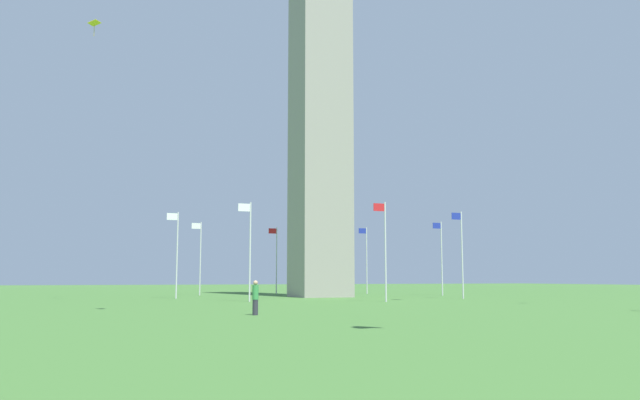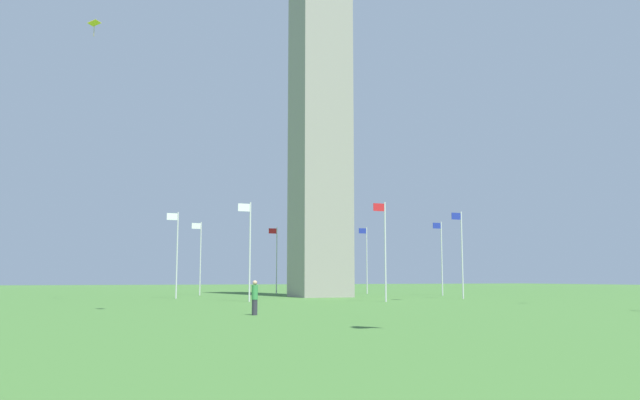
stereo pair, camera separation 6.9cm
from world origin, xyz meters
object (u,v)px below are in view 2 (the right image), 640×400
object	(u,v)px
person_green_shirt	(255,298)
flagpole_e	(385,247)
flagpole_ne	(249,247)
flagpole_nw	(200,255)
obelisk_monument	(320,67)
flagpole_n	(177,251)
flagpole_w	(276,257)
flagpole_s	(441,255)
flagpole_sw	(366,257)
flagpole_se	(461,251)
kite_yellow_diamond	(94,24)

from	to	relation	value
person_green_shirt	flagpole_e	bearing A→B (deg)	-26.98
flagpole_ne	flagpole_nw	world-z (taller)	same
obelisk_monument	flagpole_ne	size ratio (longest dim) A/B	5.95
flagpole_n	flagpole_w	size ratio (longest dim) A/B	1.00
flagpole_w	person_green_shirt	distance (m)	46.29
flagpole_s	flagpole_n	bearing A→B (deg)	-0.00
flagpole_nw	flagpole_ne	bearing A→B (deg)	90.00
person_green_shirt	flagpole_sw	bearing A→B (deg)	-13.75
person_green_shirt	flagpole_s	bearing A→B (deg)	-26.46
flagpole_ne	flagpole_se	world-z (taller)	same
kite_yellow_diamond	flagpole_nw	bearing A→B (deg)	-126.82
obelisk_monument	flagpole_nw	world-z (taller)	obelisk_monument
flagpole_ne	flagpole_e	xyz separation A→B (m)	(-10.27, 4.25, 0.00)
flagpole_s	person_green_shirt	bearing A→B (deg)	44.47
obelisk_monument	kite_yellow_diamond	xyz separation A→B (m)	(22.95, 6.59, -1.15)
flagpole_se	kite_yellow_diamond	distance (m)	38.20
flagpole_e	flagpole_nw	bearing A→B (deg)	-67.50
obelisk_monument	flagpole_nw	bearing A→B (deg)	-44.84
flagpole_n	person_green_shirt	size ratio (longest dim) A/B	4.55
flagpole_s	kite_yellow_diamond	size ratio (longest dim) A/B	6.32
flagpole_ne	flagpole_w	bearing A→B (deg)	-112.50
flagpole_se	kite_yellow_diamond	size ratio (longest dim) A/B	6.32
flagpole_e	flagpole_s	xyz separation A→B (m)	(-14.52, -14.52, 0.00)
flagpole_ne	kite_yellow_diamond	world-z (taller)	kite_yellow_diamond
obelisk_monument	flagpole_ne	bearing A→B (deg)	44.84
flagpole_se	flagpole_s	distance (m)	11.11
flagpole_n	person_green_shirt	distance (m)	29.31
flagpole_ne	flagpole_s	world-z (taller)	same
flagpole_se	person_green_shirt	bearing A→B (deg)	36.56
flagpole_n	kite_yellow_diamond	xyz separation A→B (m)	(8.37, 6.59, 18.61)
flagpole_n	obelisk_monument	bearing A→B (deg)	180.00
flagpole_ne	flagpole_sw	distance (m)	29.04
obelisk_monument	flagpole_sw	xyz separation A→B (m)	(-10.21, -10.27, -19.76)
flagpole_e	flagpole_nw	xyz separation A→B (m)	(10.27, -24.79, 0.00)
flagpole_n	flagpole_nw	xyz separation A→B (m)	(-4.25, -10.27, 0.00)
flagpole_n	person_green_shirt	xyz separation A→B (m)	(0.59, 29.09, -3.57)
flagpole_se	flagpole_sw	bearing A→B (deg)	-90.00
flagpole_sw	flagpole_w	size ratio (longest dim) A/B	1.00
flagpole_w	flagpole_se	bearing A→B (deg)	112.50
flagpole_ne	flagpole_se	xyz separation A→B (m)	(-20.54, 0.00, 0.00)
person_green_shirt	flagpole_w	bearing A→B (deg)	-0.04
obelisk_monument	kite_yellow_diamond	bearing A→B (deg)	16.02
flagpole_sw	flagpole_w	xyz separation A→B (m)	(10.27, -4.25, 0.00)
obelisk_monument	flagpole_e	xyz separation A→B (m)	(0.06, 14.52, -19.76)
flagpole_e	person_green_shirt	distance (m)	21.29
kite_yellow_diamond	flagpole_w	bearing A→B (deg)	-137.31
flagpole_sw	kite_yellow_diamond	size ratio (longest dim) A/B	6.32
obelisk_monument	flagpole_n	size ratio (longest dim) A/B	5.95
flagpole_e	flagpole_se	world-z (taller)	same
flagpole_w	flagpole_n	bearing A→B (deg)	45.00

